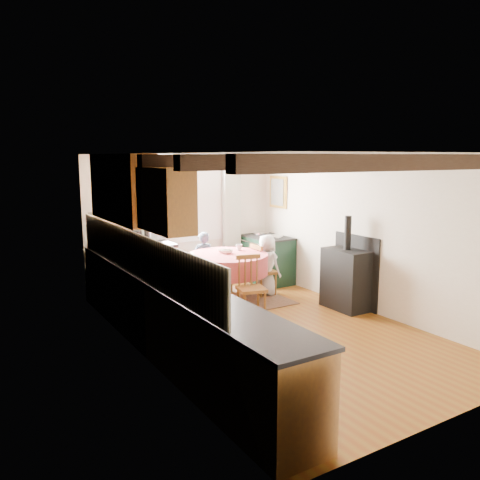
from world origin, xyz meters
TOP-DOWN VIEW (x-y plane):
  - floor at (0.00, 0.00)m, footprint 3.60×5.50m
  - ceiling at (0.00, 0.00)m, footprint 3.60×5.50m
  - wall_back at (0.00, 2.75)m, footprint 3.60×0.00m
  - wall_front at (0.00, -2.75)m, footprint 3.60×0.00m
  - wall_left at (-1.80, 0.00)m, footprint 0.00×5.50m
  - wall_right at (1.80, 0.00)m, footprint 0.00×5.50m
  - beam_a at (0.00, -2.00)m, footprint 3.60×0.16m
  - beam_b at (0.00, -1.00)m, footprint 3.60×0.16m
  - beam_c at (0.00, 0.00)m, footprint 3.60×0.16m
  - beam_d at (0.00, 1.00)m, footprint 3.60×0.16m
  - beam_e at (0.00, 2.00)m, footprint 3.60×0.16m
  - splash_left at (-1.78, 0.30)m, footprint 0.02×4.50m
  - splash_back at (-1.00, 2.73)m, footprint 1.40×0.02m
  - base_cabinet_left at (-1.50, 0.00)m, footprint 0.60×5.30m
  - base_cabinet_back at (-1.05, 2.45)m, footprint 1.30×0.60m
  - worktop_left at (-1.48, 0.00)m, footprint 0.64×5.30m
  - worktop_back at (-1.05, 2.43)m, footprint 1.30×0.64m
  - wall_cabinet_glass at (-1.63, 1.20)m, footprint 0.34×1.80m
  - wall_cabinet_solid at (-1.63, -0.30)m, footprint 0.34×0.90m
  - window_frame at (0.10, 2.73)m, footprint 1.34×0.03m
  - window_pane at (0.10, 2.74)m, footprint 1.20×0.01m
  - curtain_left at (-0.75, 2.65)m, footprint 0.35×0.10m
  - curtain_right at (0.95, 2.65)m, footprint 0.35×0.10m
  - curtain_rod at (0.10, 2.65)m, footprint 2.00×0.03m
  - wall_picture at (1.77, 2.30)m, footprint 0.04×0.50m
  - wall_plate at (1.05, 2.72)m, footprint 0.30×0.02m
  - rug at (0.18, 1.50)m, footprint 1.88×1.46m
  - dining_table at (0.18, 1.50)m, footprint 1.32×1.32m
  - chair_near at (0.10, 0.64)m, footprint 0.48×0.50m
  - chair_left at (-0.61, 1.49)m, footprint 0.49×0.48m
  - chair_right at (0.92, 1.52)m, footprint 0.41×0.40m
  - aga_range at (1.47, 2.20)m, footprint 0.64×0.98m
  - cast_iron_stove at (1.58, 0.20)m, footprint 0.44×0.74m
  - child_far at (0.15, 2.29)m, footprint 0.41×0.29m
  - child_right at (0.97, 1.50)m, footprint 0.48×0.59m
  - bowl_a at (0.20, 1.63)m, footprint 0.25×0.25m
  - bowl_b at (0.21, 1.55)m, footprint 0.26×0.26m
  - cup at (0.52, 1.68)m, footprint 0.14×0.14m
  - canister_tall at (-1.24, 2.44)m, footprint 0.16×0.16m
  - canister_wide at (-0.99, 2.52)m, footprint 0.20×0.20m
  - canister_slim at (-0.82, 2.43)m, footprint 0.10×0.10m

SIDE VIEW (x-z plane):
  - floor at x=0.00m, z-range 0.00..0.00m
  - rug at x=0.18m, z-range 0.00..0.01m
  - dining_table at x=0.18m, z-range 0.00..0.80m
  - base_cabinet_left at x=-1.50m, z-range 0.00..0.88m
  - base_cabinet_back at x=-1.05m, z-range 0.00..0.88m
  - chair_left at x=-0.61m, z-range 0.00..0.88m
  - chair_right at x=0.92m, z-range 0.00..0.89m
  - aga_range at x=1.47m, z-range 0.00..0.90m
  - chair_near at x=0.10m, z-range 0.00..0.92m
  - child_right at x=0.97m, z-range 0.00..1.06m
  - child_far at x=0.15m, z-range 0.00..1.07m
  - cast_iron_stove at x=1.58m, z-range 0.00..1.47m
  - bowl_a at x=0.20m, z-range 0.80..0.85m
  - bowl_b at x=0.21m, z-range 0.80..0.86m
  - cup at x=0.52m, z-range 0.80..0.90m
  - worktop_left at x=-1.48m, z-range 0.88..0.92m
  - worktop_back at x=-1.05m, z-range 0.88..0.92m
  - canister_wide at x=-0.99m, z-range 0.92..1.14m
  - canister_tall at x=-1.24m, z-range 0.92..1.19m
  - canister_slim at x=-0.82m, z-range 0.92..1.21m
  - curtain_left at x=-0.75m, z-range 0.05..2.15m
  - curtain_right at x=0.95m, z-range 0.05..2.15m
  - wall_back at x=0.00m, z-range 0.00..2.40m
  - wall_front at x=0.00m, z-range 0.00..2.40m
  - wall_left at x=-1.80m, z-range 0.00..2.40m
  - wall_right at x=1.80m, z-range 0.00..2.40m
  - splash_left at x=-1.78m, z-range 0.92..1.48m
  - splash_back at x=-1.00m, z-range 0.92..1.48m
  - window_frame at x=0.10m, z-range 0.83..2.37m
  - window_pane at x=0.10m, z-range 0.90..2.30m
  - wall_picture at x=1.77m, z-range 1.40..2.00m
  - wall_plate at x=1.05m, z-range 1.55..1.85m
  - wall_cabinet_solid at x=-1.63m, z-range 1.55..2.25m
  - wall_cabinet_glass at x=-1.63m, z-range 1.50..2.40m
  - curtain_rod at x=0.10m, z-range 2.19..2.22m
  - beam_a at x=0.00m, z-range 2.23..2.39m
  - beam_b at x=0.00m, z-range 2.23..2.39m
  - beam_c at x=0.00m, z-range 2.23..2.39m
  - beam_d at x=0.00m, z-range 2.23..2.39m
  - beam_e at x=0.00m, z-range 2.23..2.39m
  - ceiling at x=0.00m, z-range 2.40..2.40m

